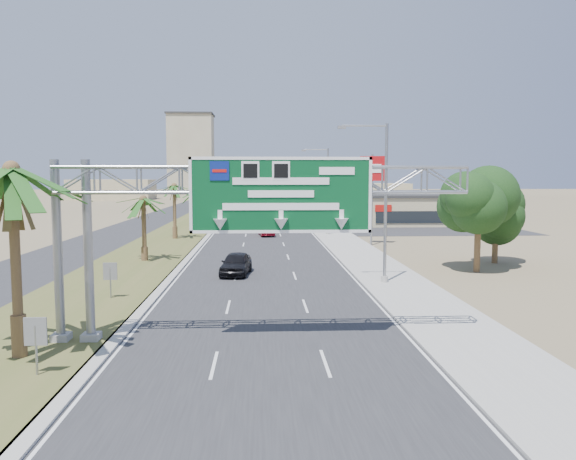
# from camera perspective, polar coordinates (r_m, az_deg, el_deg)

# --- Properties ---
(road) EXTENTS (12.00, 300.00, 0.02)m
(road) POSITION_cam_1_polar(r_m,az_deg,el_deg) (122.78, -2.70, 2.26)
(road) COLOR #28282B
(road) RESTS_ON ground
(sidewalk_right) EXTENTS (4.00, 300.00, 0.10)m
(sidewalk_right) POSITION_cam_1_polar(r_m,az_deg,el_deg) (123.10, 1.27, 2.29)
(sidewalk_right) COLOR #9E9B93
(sidewalk_right) RESTS_ON ground
(median_grass) EXTENTS (7.00, 300.00, 0.12)m
(median_grass) POSITION_cam_1_polar(r_m,az_deg,el_deg) (123.16, -7.36, 2.26)
(median_grass) COLOR #4E5626
(median_grass) RESTS_ON ground
(opposing_road) EXTENTS (8.00, 300.00, 0.02)m
(opposing_road) POSITION_cam_1_polar(r_m,az_deg,el_deg) (123.91, -10.59, 2.20)
(opposing_road) COLOR #28282B
(opposing_road) RESTS_ON ground
(sign_gantry) EXTENTS (16.75, 1.24, 7.50)m
(sign_gantry) POSITION_cam_1_polar(r_m,az_deg,el_deg) (22.55, -4.73, 3.73)
(sign_gantry) COLOR gray
(sign_gantry) RESTS_ON ground
(palm_near) EXTENTS (5.70, 5.70, 8.35)m
(palm_near) POSITION_cam_1_polar(r_m,az_deg,el_deg) (22.43, -26.28, 5.42)
(palm_near) COLOR brown
(palm_near) RESTS_ON ground
(palm_row_b) EXTENTS (3.99, 3.99, 5.95)m
(palm_row_b) POSITION_cam_1_polar(r_m,az_deg,el_deg) (45.57, -14.48, 2.95)
(palm_row_b) COLOR brown
(palm_row_b) RESTS_ON ground
(palm_row_c) EXTENTS (3.99, 3.99, 6.75)m
(palm_row_c) POSITION_cam_1_polar(r_m,az_deg,el_deg) (61.30, -11.49, 4.31)
(palm_row_c) COLOR brown
(palm_row_c) RESTS_ON ground
(palm_row_d) EXTENTS (3.99, 3.99, 5.45)m
(palm_row_d) POSITION_cam_1_polar(r_m,az_deg,el_deg) (79.17, -9.52, 3.66)
(palm_row_d) COLOR brown
(palm_row_d) RESTS_ON ground
(palm_row_e) EXTENTS (3.99, 3.99, 6.15)m
(palm_row_e) POSITION_cam_1_polar(r_m,az_deg,el_deg) (98.04, -8.24, 4.39)
(palm_row_e) COLOR brown
(palm_row_e) RESTS_ON ground
(palm_row_f) EXTENTS (3.99, 3.99, 5.75)m
(palm_row_f) POSITION_cam_1_polar(r_m,az_deg,el_deg) (122.96, -7.15, 4.42)
(palm_row_f) COLOR brown
(palm_row_f) RESTS_ON ground
(streetlight_near) EXTENTS (3.27, 0.44, 10.00)m
(streetlight_near) POSITION_cam_1_polar(r_m,az_deg,el_deg) (35.49, 9.57, 2.07)
(streetlight_near) COLOR gray
(streetlight_near) RESTS_ON ground
(streetlight_mid) EXTENTS (3.27, 0.44, 10.00)m
(streetlight_mid) POSITION_cam_1_polar(r_m,az_deg,el_deg) (65.08, 3.89, 3.61)
(streetlight_mid) COLOR gray
(streetlight_mid) RESTS_ON ground
(streetlight_far) EXTENTS (3.27, 0.44, 10.00)m
(streetlight_far) POSITION_cam_1_polar(r_m,az_deg,el_deg) (100.91, 1.49, 4.25)
(streetlight_far) COLOR gray
(streetlight_far) RESTS_ON ground
(signal_mast) EXTENTS (10.28, 0.71, 8.00)m
(signal_mast) POSITION_cam_1_polar(r_m,az_deg,el_deg) (84.77, 0.87, 4.14)
(signal_mast) COLOR gray
(signal_mast) RESTS_ON ground
(store_building) EXTENTS (18.00, 10.00, 4.00)m
(store_building) POSITION_cam_1_polar(r_m,az_deg,el_deg) (81.84, 12.99, 1.96)
(store_building) COLOR tan
(store_building) RESTS_ON ground
(oak_near) EXTENTS (4.50, 4.50, 6.80)m
(oak_near) POSITION_cam_1_polar(r_m,az_deg,el_deg) (41.59, 18.79, 2.11)
(oak_near) COLOR brown
(oak_near) RESTS_ON ground
(oak_far) EXTENTS (3.50, 3.50, 5.60)m
(oak_far) POSITION_cam_1_polar(r_m,az_deg,el_deg) (46.46, 20.39, 1.49)
(oak_far) COLOR brown
(oak_far) RESTS_ON ground
(median_signback_a) EXTENTS (0.75, 0.08, 2.08)m
(median_signback_a) POSITION_cam_1_polar(r_m,az_deg,el_deg) (20.72, -24.26, -9.77)
(median_signback_a) COLOR gray
(median_signback_a) RESTS_ON ground
(median_signback_b) EXTENTS (0.75, 0.08, 2.08)m
(median_signback_b) POSITION_cam_1_polar(r_m,az_deg,el_deg) (32.11, -17.61, -4.28)
(median_signback_b) COLOR gray
(median_signback_b) RESTS_ON ground
(tower_distant) EXTENTS (20.00, 16.00, 35.00)m
(tower_distant) POSITION_cam_1_polar(r_m,az_deg,el_deg) (264.72, -9.81, 7.65)
(tower_distant) COLOR tan
(tower_distant) RESTS_ON ground
(building_distant_left) EXTENTS (24.00, 14.00, 6.00)m
(building_distant_left) POSITION_cam_1_polar(r_m,az_deg,el_deg) (178.33, -17.40, 3.96)
(building_distant_left) COLOR tan
(building_distant_left) RESTS_ON ground
(building_distant_right) EXTENTS (20.00, 12.00, 5.00)m
(building_distant_right) POSITION_cam_1_polar(r_m,az_deg,el_deg) (155.64, 8.40, 3.79)
(building_distant_right) COLOR tan
(building_distant_right) RESTS_ON ground
(car_left_lane) EXTENTS (2.35, 4.71, 1.54)m
(car_left_lane) POSITION_cam_1_polar(r_m,az_deg,el_deg) (38.78, -5.30, -3.43)
(car_left_lane) COLOR black
(car_left_lane) RESTS_ON ground
(car_mid_lane) EXTENTS (2.00, 4.50, 1.44)m
(car_mid_lane) POSITION_cam_1_polar(r_m,az_deg,el_deg) (64.22, -2.24, 0.04)
(car_mid_lane) COLOR maroon
(car_mid_lane) RESTS_ON ground
(car_right_lane) EXTENTS (3.29, 6.08, 1.62)m
(car_right_lane) POSITION_cam_1_polar(r_m,az_deg,el_deg) (87.57, 0.97, 1.53)
(car_right_lane) COLOR gray
(car_right_lane) RESTS_ON ground
(car_far) EXTENTS (2.40, 5.14, 1.45)m
(car_far) POSITION_cam_1_polar(r_m,az_deg,el_deg) (102.29, -5.36, 2.02)
(car_far) COLOR black
(car_far) RESTS_ON ground
(pole_sign_red_near) EXTENTS (2.39, 0.94, 8.94)m
(pole_sign_red_near) POSITION_cam_1_polar(r_m,az_deg,el_deg) (55.65, 8.55, 5.67)
(pole_sign_red_near) COLOR gray
(pole_sign_red_near) RESTS_ON ground
(pole_sign_blue) EXTENTS (2.01, 0.44, 7.09)m
(pole_sign_blue) POSITION_cam_1_polar(r_m,az_deg,el_deg) (75.19, 5.52, 4.18)
(pole_sign_blue) COLOR gray
(pole_sign_blue) RESTS_ON ground
(pole_sign_red_far) EXTENTS (2.22, 0.50, 8.14)m
(pole_sign_red_far) POSITION_cam_1_polar(r_m,az_deg,el_deg) (94.76, 2.81, 5.21)
(pole_sign_red_far) COLOR gray
(pole_sign_red_far) RESTS_ON ground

